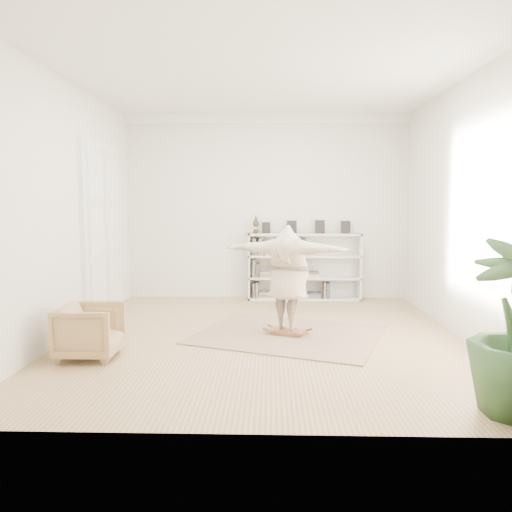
{
  "coord_description": "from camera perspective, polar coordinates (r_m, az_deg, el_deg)",
  "views": [
    {
      "loc": [
        0.09,
        -6.9,
        1.88
      ],
      "look_at": [
        -0.13,
        0.4,
        1.11
      ],
      "focal_mm": 35.0,
      "sensor_mm": 36.0,
      "label": 1
    }
  ],
  "objects": [
    {
      "name": "person",
      "position": [
        7.07,
        3.68,
        -2.24
      ],
      "size": [
        1.9,
        1.11,
        1.5
      ],
      "primitive_type": "imported",
      "rotation": [
        0.0,
        0.0,
        2.79
      ],
      "color": "#C1A991",
      "rests_on": "rocker_board"
    },
    {
      "name": "rocker_board",
      "position": [
        7.22,
        3.64,
        -8.55
      ],
      "size": [
        0.54,
        0.43,
        0.1
      ],
      "rotation": [
        0.0,
        0.0,
        -0.35
      ],
      "color": "#905A39",
      "rests_on": "rug"
    },
    {
      "name": "room_shell",
      "position": [
        9.97,
        1.2,
        15.42
      ],
      "size": [
        6.0,
        6.0,
        6.0
      ],
      "color": "silver",
      "rests_on": "floor"
    },
    {
      "name": "rug",
      "position": [
        7.24,
        3.63,
        -8.97
      ],
      "size": [
        3.04,
        2.74,
        0.02
      ],
      "primitive_type": "cube",
      "rotation": [
        0.0,
        0.0,
        -0.35
      ],
      "color": "tan",
      "rests_on": "floor"
    },
    {
      "name": "armchair",
      "position": [
        6.48,
        -18.44,
        -8.15
      ],
      "size": [
        0.73,
        0.71,
        0.66
      ],
      "primitive_type": "imported",
      "rotation": [
        0.0,
        0.0,
        1.58
      ],
      "color": "tan",
      "rests_on": "floor"
    },
    {
      "name": "doors",
      "position": [
        8.67,
        -17.11,
        2.57
      ],
      "size": [
        0.09,
        1.78,
        2.92
      ],
      "color": "white",
      "rests_on": "floor"
    },
    {
      "name": "floor",
      "position": [
        7.15,
        0.93,
        -9.23
      ],
      "size": [
        6.0,
        6.0,
        0.0
      ],
      "primitive_type": "plane",
      "color": "olive",
      "rests_on": "ground"
    },
    {
      "name": "bookshelf",
      "position": [
        9.82,
        5.5,
        -1.3
      ],
      "size": [
        2.2,
        0.35,
        1.64
      ],
      "color": "silver",
      "rests_on": "floor"
    }
  ]
}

